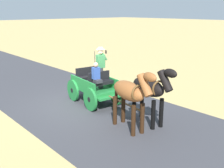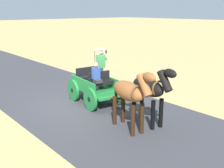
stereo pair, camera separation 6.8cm
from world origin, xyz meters
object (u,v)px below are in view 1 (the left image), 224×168
(horse_near_side, at_px, (150,89))
(traffic_cone, at_px, (94,78))
(horse_drawn_carriage, at_px, (95,85))
(horse_off_side, at_px, (130,93))

(horse_near_side, relative_size, traffic_cone, 4.42)
(horse_drawn_carriage, height_order, horse_near_side, horse_drawn_carriage)
(horse_off_side, bearing_deg, horse_near_side, 173.13)
(horse_drawn_carriage, relative_size, horse_off_side, 2.04)
(horse_near_side, bearing_deg, horse_drawn_carriage, -88.78)
(horse_near_side, bearing_deg, traffic_cone, -108.97)
(horse_near_side, distance_m, horse_off_side, 0.88)
(horse_near_side, relative_size, horse_off_side, 1.00)
(horse_off_side, height_order, traffic_cone, horse_off_side)
(traffic_cone, bearing_deg, horse_drawn_carriage, 53.05)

